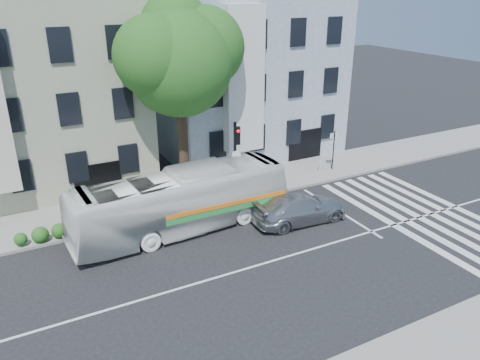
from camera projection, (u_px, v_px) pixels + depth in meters
ground at (258, 265)px, 20.40m from camera, size 120.00×120.00×0.00m
sidewalk_far at (189, 196)px, 26.91m from camera, size 80.00×4.00×0.15m
building_left at (30, 91)px, 27.53m from camera, size 12.00×10.00×11.00m
building_right at (240, 72)px, 33.52m from camera, size 12.00×10.00×11.00m
street_tree at (179, 57)px, 24.53m from camera, size 7.30×5.90×11.10m
bus at (182, 201)px, 22.83m from camera, size 3.27×11.18×3.08m
sedan at (300, 208)px, 23.93m from camera, size 2.30×5.14×1.46m
hedge at (113, 219)px, 23.33m from camera, size 8.26×3.76×0.70m
traffic_signal at (236, 153)px, 24.94m from camera, size 0.47×0.55×4.69m
fire_hydrant at (320, 165)px, 30.30m from camera, size 0.37×0.22×0.68m
far_sign_pole at (333, 145)px, 30.05m from camera, size 0.46×0.21×2.60m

